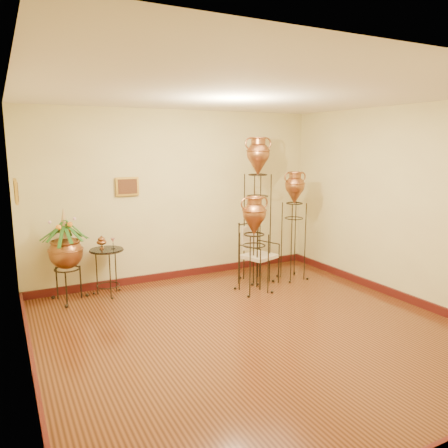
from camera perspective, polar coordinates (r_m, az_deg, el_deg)
name	(u,v)px	position (r m, az deg, el deg)	size (l,w,h in m)	color
ground	(255,331)	(5.50, 4.03, -13.79)	(5.00, 5.00, 0.00)	brown
room_shell	(256,190)	(5.05, 4.18, 4.47)	(5.02, 5.02, 2.81)	beige
amphora_tall	(257,208)	(7.13, 4.38, 2.05)	(0.48, 0.48, 2.39)	black
amphora_mid	(294,225)	(7.36, 9.09, -0.11)	(0.44, 0.44, 1.83)	black
amphora_short	(254,244)	(6.66, 3.93, -2.64)	(0.47, 0.47, 1.51)	black
planter_urn	(66,249)	(6.63, -19.98, -3.04)	(0.77, 0.77, 1.40)	black
armchair	(259,254)	(7.12, 4.60, -3.88)	(0.70, 0.67, 1.00)	black
side_table	(107,271)	(6.83, -14.98, -5.95)	(0.61, 0.61, 0.90)	black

